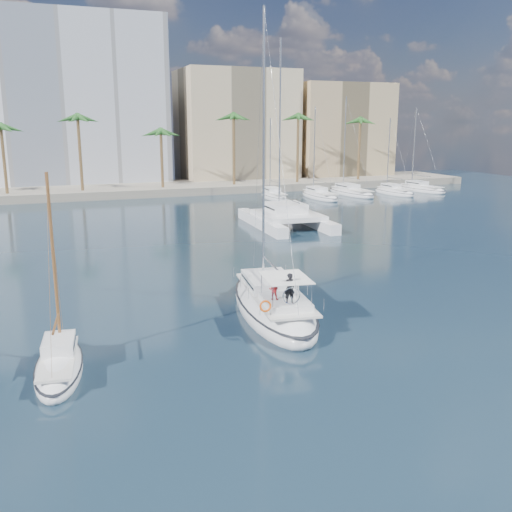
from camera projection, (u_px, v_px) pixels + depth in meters
name	position (u px, v px, depth m)	size (l,w,h in m)	color
ground	(266.00, 310.00, 34.41)	(160.00, 160.00, 0.00)	black
quay	(123.00, 190.00, 89.79)	(120.00, 14.00, 1.20)	gray
building_modern	(34.00, 103.00, 93.49)	(42.00, 16.00, 28.00)	white
building_beige	(236.00, 128.00, 103.41)	(20.00, 14.00, 20.00)	tan
building_tan_right	(339.00, 133.00, 108.71)	(18.00, 12.00, 18.00)	tan
palm_centre	(123.00, 127.00, 83.92)	(3.60, 3.60, 12.30)	brown
palm_right	(329.00, 126.00, 95.65)	(3.60, 3.60, 12.30)	brown
main_sloop	(273.00, 305.00, 33.55)	(5.65, 12.79, 18.34)	white
small_sloop	(59.00, 365.00, 25.64)	(2.82, 6.78, 9.46)	white
catamaran	(286.00, 215.00, 61.63)	(7.50, 13.94, 19.63)	white
seagull	(255.00, 308.00, 33.80)	(1.05, 0.45, 0.19)	silver
moored_yacht_a	(274.00, 199.00, 84.08)	(2.72, 9.35, 11.90)	white
moored_yacht_b	(319.00, 198.00, 84.50)	(3.14, 10.78, 13.72)	white
moored_yacht_c	(351.00, 195.00, 88.56)	(3.55, 12.21, 15.54)	white
moored_yacht_d	(394.00, 194.00, 88.99)	(2.72, 9.35, 11.90)	white
moored_yacht_e	(421.00, 191.00, 93.05)	(3.14, 10.78, 13.72)	white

